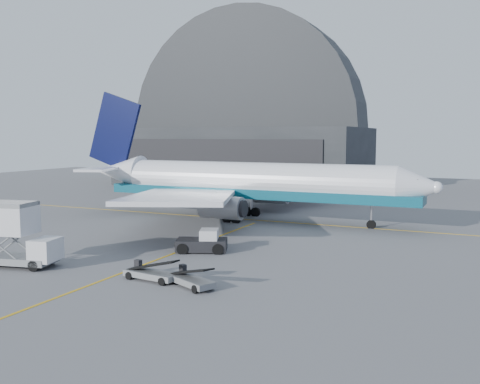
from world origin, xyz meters
The scene contains 9 objects.
ground centered at (0.00, 0.00, 0.00)m, with size 200.00×200.00×0.00m, color #565659.
taxi_lines centered at (0.00, 12.67, 0.01)m, with size 80.00×42.12×0.02m.
hangar centered at (-22.00, 64.95, 9.54)m, with size 50.00×28.30×28.00m.
airliner centered at (-2.62, 19.98, 4.62)m, with size 47.01×45.59×16.50m.
catering_truck centered at (-9.21, -9.60, 2.44)m, with size 7.40×3.98×4.82m.
pushback_tug centered at (1.98, 1.48, 0.78)m, with size 5.08×3.99×2.07m.
belt_loader_a centered at (3.15, -8.55, 0.53)m, with size 4.54×1.97×1.70m.
belt_loader_b centered at (6.53, -8.80, 0.52)m, with size 4.35×3.03×1.67m.
traffic_cone centered at (1.06, 0.59, 0.25)m, with size 0.37×0.37×0.53m.
Camera 1 is at (24.62, -40.10, 10.35)m, focal length 40.00 mm.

